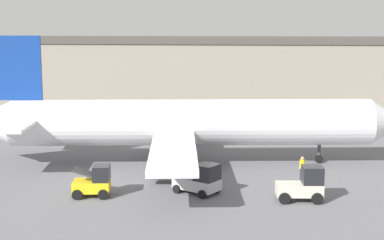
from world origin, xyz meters
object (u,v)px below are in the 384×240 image
at_px(ground_crew_worker, 302,167).
at_px(pushback_tug, 200,180).
at_px(belt_loader_truck, 94,182).
at_px(baggage_tug, 303,185).
at_px(airplane, 182,123).

distance_m(ground_crew_worker, pushback_tug, 8.97).
height_order(belt_loader_truck, pushback_tug, pushback_tug).
relative_size(baggage_tug, belt_loader_truck, 1.18).
bearing_deg(pushback_tug, baggage_tug, 22.69).
distance_m(baggage_tug, pushback_tug, 7.29).
bearing_deg(belt_loader_truck, pushback_tug, 2.61).
relative_size(ground_crew_worker, belt_loader_truck, 0.66).
bearing_deg(ground_crew_worker, belt_loader_truck, -148.98).
distance_m(baggage_tug, belt_loader_truck, 14.62).
distance_m(airplane, baggage_tug, 14.09).
xyz_separation_m(baggage_tug, belt_loader_truck, (-14.62, -0.21, -0.07)).
xyz_separation_m(airplane, baggage_tug, (9.54, -10.07, -2.45)).
bearing_deg(baggage_tug, belt_loader_truck, 176.54).
height_order(airplane, baggage_tug, airplane).
height_order(ground_crew_worker, belt_loader_truck, belt_loader_truck).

